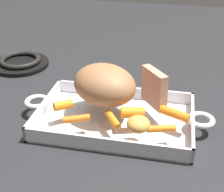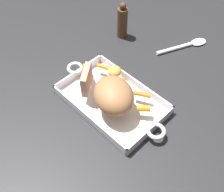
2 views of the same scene
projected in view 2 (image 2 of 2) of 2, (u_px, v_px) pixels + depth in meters
ground_plane at (112, 103)px, 0.97m from camera, size 2.21×2.21×0.00m
roasting_dish at (112, 101)px, 0.96m from camera, size 0.44×0.22×0.04m
pork_roast at (114, 95)px, 0.88m from camera, size 0.19×0.18×0.09m
roast_slice_outer at (87, 80)px, 0.92m from camera, size 0.07×0.08×0.09m
baby_carrot_northwest at (88, 71)px, 0.99m from camera, size 0.07×0.04×0.02m
baby_carrot_northeast at (123, 84)px, 0.96m from camera, size 0.04×0.05×0.02m
baby_carrot_southeast at (104, 67)px, 1.01m from camera, size 0.06×0.03×0.02m
baby_carrot_center_right at (109, 82)px, 0.96m from camera, size 0.06×0.04×0.03m
baby_carrot_short at (144, 108)px, 0.89m from camera, size 0.05×0.04×0.02m
baby_carrot_center_left at (142, 94)px, 0.93m from camera, size 0.06×0.04×0.02m
potato_halved at (115, 71)px, 0.98m from camera, size 0.06×0.06×0.03m
serving_spoon at (187, 45)px, 1.14m from camera, size 0.12×0.22×0.01m
pepper_mill at (122, 21)px, 1.14m from camera, size 0.04×0.04×0.16m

